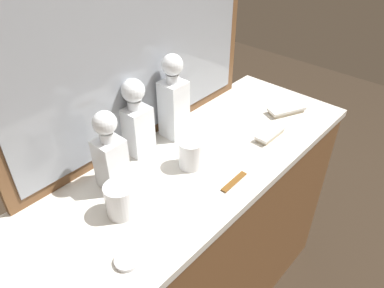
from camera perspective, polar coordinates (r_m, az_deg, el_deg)
The scene contains 11 objects.
dresser at distance 1.57m, azimuth 0.00°, elevation -15.57°, with size 1.40×0.51×0.88m.
dresser_mirror at distance 1.21m, azimuth -8.69°, elevation 16.06°, with size 1.06×0.03×0.76m.
crystal_decanter_center at distance 1.13m, azimuth -12.62°, elevation -2.11°, with size 0.08×0.08×0.27m.
crystal_decanter_rear at distance 1.33m, azimuth -2.89°, elevation 6.19°, with size 0.08×0.08×0.32m.
crystal_decanter_far_left at distance 1.26m, azimuth -8.65°, elevation 3.13°, with size 0.09×0.09×0.28m.
crystal_tumbler_front at distance 1.21m, azimuth -0.16°, elevation -1.71°, with size 0.08×0.08×0.10m.
crystal_tumbler_far_left at distance 1.07m, azimuth -11.03°, elevation -8.74°, with size 0.09×0.09×0.10m.
silver_brush_left at distance 1.57m, azimuth 14.52°, elevation 5.17°, with size 0.17×0.12×0.02m.
silver_brush_center at distance 1.40m, azimuth 12.10°, elevation 1.53°, with size 0.14×0.05×0.02m.
porcelain_dish at distance 0.98m, azimuth -10.11°, elevation -17.51°, with size 0.06×0.06×0.01m.
tortoiseshell_comb at distance 1.18m, azimuth 6.57°, elevation -5.87°, with size 0.12×0.02×0.01m.
Camera 1 is at (-0.73, -0.65, 1.67)m, focal length 34.15 mm.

